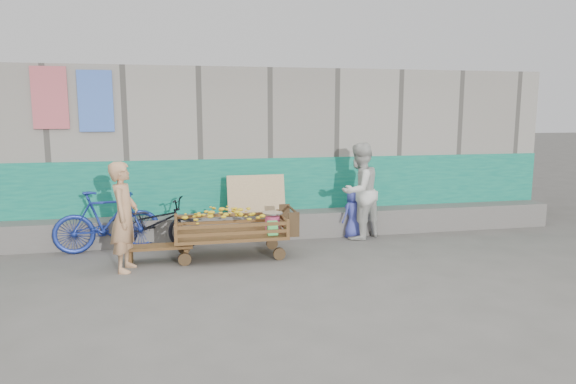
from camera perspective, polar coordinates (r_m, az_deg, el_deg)
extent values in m
plane|color=#57554F|center=(6.91, -3.23, -9.94)|extent=(80.00, 80.00, 0.00)
cube|color=gray|center=(10.63, -6.68, 4.95)|extent=(12.00, 3.00, 3.00)
cube|color=#0B6E5D|center=(9.23, -5.71, -0.65)|extent=(12.00, 0.03, 1.40)
cube|color=#5D5A56|center=(9.09, -5.50, -3.85)|extent=(12.00, 0.50, 0.45)
cube|color=tan|center=(8.89, -3.54, -0.34)|extent=(1.00, 0.19, 0.68)
cube|color=#CB5A64|center=(9.25, -24.96, 9.48)|extent=(0.55, 0.03, 1.00)
cube|color=#4A72D5|center=(9.12, -20.59, 9.44)|extent=(0.55, 0.03, 1.00)
cube|color=#4F371A|center=(7.98, -6.40, -4.74)|extent=(1.69, 0.85, 0.05)
cylinder|color=#3B2617|center=(7.71, -11.41, -7.34)|extent=(0.19, 0.06, 0.19)
cube|color=#4F371A|center=(7.53, -12.36, -4.52)|extent=(0.05, 0.05, 0.26)
cylinder|color=#3B2617|center=(8.31, -11.46, -6.15)|extent=(0.19, 0.06, 0.19)
cube|color=#4F371A|center=(8.30, -12.33, -3.26)|extent=(0.05, 0.05, 0.26)
cylinder|color=#3B2617|center=(7.84, -0.98, -6.88)|extent=(0.19, 0.06, 0.19)
cube|color=#4F371A|center=(7.68, -0.03, -4.03)|extent=(0.05, 0.05, 0.26)
cylinder|color=#3B2617|center=(8.43, -1.78, -5.75)|extent=(0.19, 0.06, 0.19)
cube|color=#4F371A|center=(8.44, -1.14, -2.85)|extent=(0.05, 0.05, 0.26)
cube|color=#4F371A|center=(7.57, -6.13, -4.58)|extent=(1.64, 0.04, 0.05)
cube|color=#4F371A|center=(7.54, -6.14, -3.74)|extent=(1.64, 0.04, 0.05)
cube|color=#4F371A|center=(8.34, -6.68, -3.32)|extent=(1.64, 0.04, 0.05)
cube|color=#4F371A|center=(8.31, -6.70, -2.56)|extent=(1.64, 0.04, 0.05)
cube|color=#4F371A|center=(7.92, -12.33, -4.13)|extent=(0.04, 0.79, 0.05)
cube|color=#4F371A|center=(7.89, -12.36, -3.33)|extent=(0.04, 0.79, 0.05)
cube|color=#4F371A|center=(8.07, -0.62, -3.67)|extent=(0.04, 0.79, 0.05)
cube|color=#4F371A|center=(8.04, -0.62, -2.89)|extent=(0.04, 0.79, 0.05)
cylinder|color=#3B2617|center=(8.05, 0.56, -1.99)|extent=(0.04, 0.75, 0.04)
cube|color=#3B2617|center=(8.41, -0.39, -2.63)|extent=(0.17, 0.04, 0.38)
cube|color=#3B2617|center=(7.74, 0.64, -3.65)|extent=(0.17, 0.04, 0.38)
ellipsoid|color=yellow|center=(7.92, -7.11, -3.15)|extent=(1.22, 0.66, 0.41)
cylinder|color=#F44B89|center=(8.03, -1.74, -3.53)|extent=(0.23, 0.23, 0.24)
cylinder|color=silver|center=(8.00, -1.74, -2.61)|extent=(0.03, 0.03, 0.06)
cylinder|color=silver|center=(8.00, -1.74, -2.34)|extent=(0.32, 0.32, 0.02)
cube|color=#57F56F|center=(7.77, -1.73, -4.02)|extent=(0.15, 0.11, 0.21)
cube|color=#4F371A|center=(7.94, -14.23, -5.93)|extent=(1.01, 0.30, 0.04)
cube|color=#4F371A|center=(8.00, -17.12, -6.91)|extent=(0.06, 0.28, 0.20)
cube|color=#4F371A|center=(7.97, -11.27, -6.75)|extent=(0.06, 0.28, 0.20)
imported|color=tan|center=(7.54, -17.74, -2.64)|extent=(0.45, 0.62, 1.55)
imported|color=silver|center=(9.08, 7.92, 0.09)|extent=(1.04, 0.99, 1.70)
imported|color=#3E47AD|center=(9.20, 7.26, -2.35)|extent=(0.51, 0.43, 0.88)
imported|color=black|center=(8.72, -14.79, -3.36)|extent=(1.69, 0.93, 0.84)
imported|color=navy|center=(8.72, -19.41, -3.06)|extent=(1.71, 0.74, 0.99)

